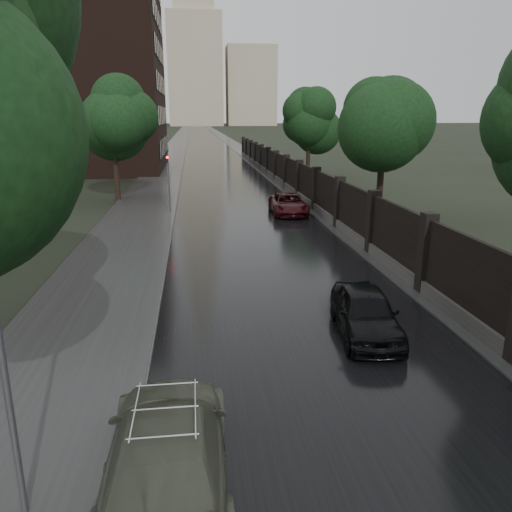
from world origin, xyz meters
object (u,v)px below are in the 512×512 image
object	(u,v)px
tree_right_c	(309,124)
lamp_post	(1,354)
tree_left_far	(113,123)
car_right_far	(288,204)
car_right_near	(366,312)
traffic_light	(168,174)
volga_sedan	(168,450)
tree_right_b	(384,130)

from	to	relation	value
tree_right_c	lamp_post	xyz separation A→B (m)	(-12.90, -38.50, -2.28)
tree_right_c	lamp_post	size ratio (longest dim) A/B	1.37
tree_left_far	car_right_far	bearing A→B (deg)	-28.75
car_right_near	lamp_post	bearing A→B (deg)	-134.93
lamp_post	car_right_far	bearing A→B (deg)	70.26
traffic_light	volga_sedan	bearing A→B (deg)	-87.67
lamp_post	car_right_near	bearing A→B (deg)	38.62
tree_left_far	car_right_near	xyz separation A→B (m)	(9.60, -22.91, -4.60)
tree_left_far	lamp_post	size ratio (longest dim) A/B	1.45
tree_left_far	traffic_light	size ratio (longest dim) A/B	1.85
tree_right_c	tree_left_far	bearing A→B (deg)	-147.17
tree_right_c	car_right_near	distance (m)	33.71
tree_left_far	traffic_light	distance (m)	6.84
tree_left_far	volga_sedan	world-z (taller)	tree_left_far
tree_right_b	volga_sedan	size ratio (longest dim) A/B	1.49
tree_left_far	car_right_near	world-z (taller)	tree_left_far
tree_left_far	lamp_post	distance (m)	28.73
tree_left_far	tree_right_b	distance (m)	17.45
tree_right_b	car_right_far	world-z (taller)	tree_right_b
traffic_light	car_right_far	xyz separation A→B (m)	(7.02, -0.88, -1.79)
tree_left_far	traffic_light	xyz separation A→B (m)	(3.70, -5.01, -2.84)
tree_right_c	car_right_far	size ratio (longest dim) A/B	1.61
lamp_post	traffic_light	bearing A→B (deg)	87.32
traffic_light	volga_sedan	xyz separation A→B (m)	(0.94, -23.05, -1.72)
car_right_far	tree_right_c	bearing A→B (deg)	75.26
volga_sedan	car_right_near	size ratio (longest dim) A/B	1.25
tree_right_b	traffic_light	distance (m)	12.44
tree_right_c	car_right_near	xyz separation A→B (m)	(-5.90, -32.91, -4.31)
traffic_light	tree_right_c	bearing A→B (deg)	51.82
tree_left_far	volga_sedan	bearing A→B (deg)	-80.62
lamp_post	traffic_light	distance (m)	23.52
lamp_post	volga_sedan	size ratio (longest dim) A/B	1.09
traffic_light	car_right_near	xyz separation A→B (m)	(5.90, -17.90, -1.76)
lamp_post	car_right_far	size ratio (longest dim) A/B	1.17
tree_right_b	car_right_far	size ratio (longest dim) A/B	1.61
car_right_near	car_right_far	xyz separation A→B (m)	(1.12, 17.03, -0.03)
car_right_far	tree_right_b	bearing A→B (deg)	-21.87
tree_right_b	lamp_post	bearing A→B (deg)	-122.18
car_right_near	car_right_far	world-z (taller)	car_right_near
tree_left_far	car_right_far	size ratio (longest dim) A/B	1.69
tree_right_c	traffic_light	size ratio (longest dim) A/B	1.75
tree_right_b	traffic_light	bearing A→B (deg)	165.76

